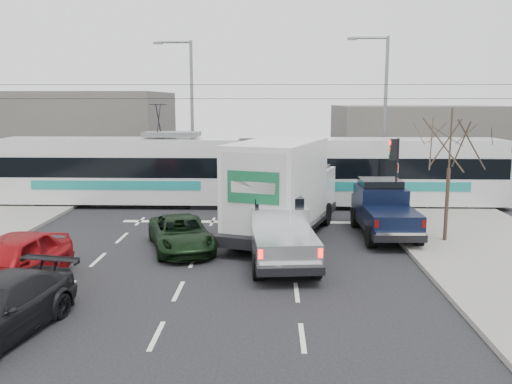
{
  "coord_description": "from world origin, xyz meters",
  "views": [
    {
      "loc": [
        0.98,
        -17.81,
        5.43
      ],
      "look_at": [
        0.34,
        3.51,
        1.8
      ],
      "focal_mm": 38.0,
      "sensor_mm": 36.0,
      "label": 1
    }
  ],
  "objects_px": {
    "traffic_signal": "(395,161)",
    "street_lamp_far": "(189,105)",
    "tram": "(248,170)",
    "street_lamp_near": "(382,106)",
    "bare_tree": "(450,145)",
    "green_car": "(181,234)",
    "silver_pickup": "(279,229)",
    "box_truck": "(282,190)",
    "red_car": "(9,264)",
    "navy_pickup": "(383,209)"
  },
  "relations": [
    {
      "from": "box_truck",
      "to": "navy_pickup",
      "type": "relative_size",
      "value": 1.56
    },
    {
      "from": "street_lamp_far",
      "to": "red_car",
      "type": "relative_size",
      "value": 1.85
    },
    {
      "from": "box_truck",
      "to": "navy_pickup",
      "type": "distance_m",
      "value": 4.2
    },
    {
      "from": "street_lamp_far",
      "to": "navy_pickup",
      "type": "bearing_deg",
      "value": -51.47
    },
    {
      "from": "traffic_signal",
      "to": "red_car",
      "type": "xyz_separation_m",
      "value": [
        -12.99,
        -9.66,
        -1.91
      ]
    },
    {
      "from": "street_lamp_far",
      "to": "silver_pickup",
      "type": "bearing_deg",
      "value": -70.86
    },
    {
      "from": "box_truck",
      "to": "red_car",
      "type": "relative_size",
      "value": 1.69
    },
    {
      "from": "traffic_signal",
      "to": "tram",
      "type": "relative_size",
      "value": 0.14
    },
    {
      "from": "bare_tree",
      "to": "traffic_signal",
      "type": "bearing_deg",
      "value": 105.76
    },
    {
      "from": "bare_tree",
      "to": "tram",
      "type": "bearing_deg",
      "value": 136.9
    },
    {
      "from": "street_lamp_near",
      "to": "tram",
      "type": "distance_m",
      "value": 9.22
    },
    {
      "from": "silver_pickup",
      "to": "green_car",
      "type": "relative_size",
      "value": 1.36
    },
    {
      "from": "traffic_signal",
      "to": "red_car",
      "type": "relative_size",
      "value": 0.74
    },
    {
      "from": "street_lamp_near",
      "to": "street_lamp_far",
      "type": "xyz_separation_m",
      "value": [
        -11.5,
        2.0,
        0.0
      ]
    },
    {
      "from": "tram",
      "to": "street_lamp_near",
      "type": "bearing_deg",
      "value": 28.97
    },
    {
      "from": "traffic_signal",
      "to": "navy_pickup",
      "type": "bearing_deg",
      "value": -110.27
    },
    {
      "from": "street_lamp_far",
      "to": "box_truck",
      "type": "bearing_deg",
      "value": -66.08
    },
    {
      "from": "traffic_signal",
      "to": "green_car",
      "type": "height_order",
      "value": "traffic_signal"
    },
    {
      "from": "bare_tree",
      "to": "red_car",
      "type": "height_order",
      "value": "bare_tree"
    },
    {
      "from": "silver_pickup",
      "to": "box_truck",
      "type": "xyz_separation_m",
      "value": [
        0.16,
        3.02,
        0.87
      ]
    },
    {
      "from": "green_car",
      "to": "street_lamp_far",
      "type": "bearing_deg",
      "value": 79.11
    },
    {
      "from": "street_lamp_near",
      "to": "red_car",
      "type": "bearing_deg",
      "value": -128.86
    },
    {
      "from": "silver_pickup",
      "to": "box_truck",
      "type": "relative_size",
      "value": 0.73
    },
    {
      "from": "traffic_signal",
      "to": "box_truck",
      "type": "xyz_separation_m",
      "value": [
        -5.07,
        -3.09,
        -0.82
      ]
    },
    {
      "from": "street_lamp_near",
      "to": "red_car",
      "type": "relative_size",
      "value": 1.85
    },
    {
      "from": "tram",
      "to": "green_car",
      "type": "bearing_deg",
      "value": -103.87
    },
    {
      "from": "silver_pickup",
      "to": "red_car",
      "type": "bearing_deg",
      "value": -160.92
    },
    {
      "from": "street_lamp_near",
      "to": "green_car",
      "type": "xyz_separation_m",
      "value": [
        -9.65,
        -12.64,
        -4.5
      ]
    },
    {
      "from": "bare_tree",
      "to": "tram",
      "type": "relative_size",
      "value": 0.2
    },
    {
      "from": "traffic_signal",
      "to": "street_lamp_far",
      "type": "height_order",
      "value": "street_lamp_far"
    },
    {
      "from": "bare_tree",
      "to": "green_car",
      "type": "bearing_deg",
      "value": -173.47
    },
    {
      "from": "street_lamp_near",
      "to": "green_car",
      "type": "bearing_deg",
      "value": -127.38
    },
    {
      "from": "navy_pickup",
      "to": "silver_pickup",
      "type": "bearing_deg",
      "value": -142.08
    },
    {
      "from": "street_lamp_near",
      "to": "street_lamp_far",
      "type": "bearing_deg",
      "value": 170.13
    },
    {
      "from": "green_car",
      "to": "red_car",
      "type": "relative_size",
      "value": 0.9
    },
    {
      "from": "traffic_signal",
      "to": "green_car",
      "type": "relative_size",
      "value": 0.82
    },
    {
      "from": "silver_pickup",
      "to": "bare_tree",
      "type": "bearing_deg",
      "value": 12.87
    },
    {
      "from": "bare_tree",
      "to": "tram",
      "type": "height_order",
      "value": "tram"
    },
    {
      "from": "traffic_signal",
      "to": "tram",
      "type": "distance_m",
      "value": 7.54
    },
    {
      "from": "street_lamp_near",
      "to": "red_car",
      "type": "height_order",
      "value": "street_lamp_near"
    },
    {
      "from": "box_truck",
      "to": "navy_pickup",
      "type": "height_order",
      "value": "box_truck"
    },
    {
      "from": "traffic_signal",
      "to": "silver_pickup",
      "type": "bearing_deg",
      "value": -130.58
    },
    {
      "from": "silver_pickup",
      "to": "green_car",
      "type": "xyz_separation_m",
      "value": [
        -3.57,
        0.98,
        -0.44
      ]
    },
    {
      "from": "tram",
      "to": "silver_pickup",
      "type": "bearing_deg",
      "value": -81.08
    },
    {
      "from": "silver_pickup",
      "to": "green_car",
      "type": "distance_m",
      "value": 3.73
    },
    {
      "from": "traffic_signal",
      "to": "box_truck",
      "type": "distance_m",
      "value": 6.0
    },
    {
      "from": "tram",
      "to": "red_car",
      "type": "bearing_deg",
      "value": -115.71
    },
    {
      "from": "box_truck",
      "to": "tram",
      "type": "bearing_deg",
      "value": 122.87
    },
    {
      "from": "navy_pickup",
      "to": "traffic_signal",
      "type": "bearing_deg",
      "value": 68.53
    },
    {
      "from": "street_lamp_near",
      "to": "navy_pickup",
      "type": "bearing_deg",
      "value": -100.17
    }
  ]
}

